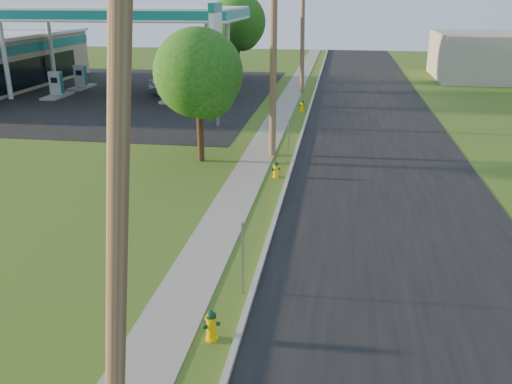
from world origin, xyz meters
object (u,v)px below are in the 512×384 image
utility_pole_near (118,180)px  fuel_pump_sw (81,80)px  fuel_pump_ne (173,91)px  hydrant_far (302,106)px  fuel_pump_se (188,82)px  tree_lot (239,24)px  fuel_pump_nw (57,87)px  hydrant_mid (276,169)px  price_pylon (216,30)px  car_silver (180,85)px  utility_pole_far (303,29)px  utility_pole_mid (273,49)px  hydrant_near (211,325)px  tree_verge (200,77)px

utility_pole_near → fuel_pump_sw: (-17.90, 35.00, -4.08)m
fuel_pump_ne → hydrant_far: (9.57, -2.54, -0.33)m
utility_pole_near → fuel_pump_sw: bearing=117.1°
fuel_pump_se → tree_lot: tree_lot is taller
fuel_pump_sw → hydrant_far: size_ratio=4.02×
fuel_pump_nw → hydrant_mid: 24.63m
price_pylon → car_silver: (-5.11, 9.61, -4.63)m
utility_pole_far → fuel_pump_sw: utility_pole_far is taller
fuel_pump_sw → utility_pole_far: bearing=3.2°
utility_pole_mid → fuel_pump_nw: utility_pole_mid is taller
utility_pole_mid → fuel_pump_ne: 16.31m
hydrant_near → fuel_pump_ne: bearing=108.6°
utility_pole_mid → fuel_pump_ne: size_ratio=3.06×
price_pylon → fuel_pump_sw: bearing=140.6°
hydrant_mid → fuel_pump_se: bearing=115.0°
utility_pole_near → utility_pole_far: size_ratio=1.00×
fuel_pump_sw → hydrant_far: fuel_pump_sw is taller
utility_pole_far → hydrant_far: size_ratio=11.94×
car_silver → hydrant_near: bearing=-156.4°
utility_pole_near → fuel_pump_nw: bearing=120.0°
utility_pole_near → utility_pole_far: utility_pole_far is taller
price_pylon → fuel_pump_nw: bearing=151.8°
utility_pole_mid → fuel_pump_sw: utility_pole_mid is taller
tree_lot → fuel_pump_nw: bearing=-137.7°
fuel_pump_se → price_pylon: size_ratio=0.47×
utility_pole_mid → hydrant_mid: (0.56, -3.30, -4.61)m
fuel_pump_se → hydrant_mid: (9.46, -20.30, -0.38)m
car_silver → hydrant_mid: bearing=-146.6°
utility_pole_mid → hydrant_near: bearing=-88.0°
tree_lot → hydrant_far: (6.68, -13.35, -4.42)m
utility_pole_near → hydrant_near: (0.51, 3.10, -4.43)m
hydrant_mid → fuel_pump_ne: bearing=120.1°
utility_pole_far → fuel_pump_nw: size_ratio=2.97×
utility_pole_mid → tree_verge: utility_pole_mid is taller
fuel_pump_nw → tree_lot: tree_lot is taller
utility_pole_mid → fuel_pump_nw: 22.52m
utility_pole_mid → utility_pole_far: (0.00, 18.00, -0.15)m
hydrant_far → fuel_pump_sw: bearing=160.6°
utility_pole_near → fuel_pump_ne: bearing=106.0°
fuel_pump_se → hydrant_near: fuel_pump_se is taller
fuel_pump_sw → car_silver: size_ratio=0.68×
fuel_pump_ne → car_silver: (-0.11, 2.11, 0.08)m
tree_verge → car_silver: tree_verge is taller
fuel_pump_ne → tree_verge: bearing=-68.0°
hydrant_mid → hydrant_near: bearing=-90.2°
fuel_pump_se → hydrant_near: bearing=-73.6°
fuel_pump_ne → price_pylon: 10.17m
hydrant_far → car_silver: bearing=154.3°
utility_pole_far → hydrant_near: size_ratio=12.42×
fuel_pump_ne → hydrant_near: (9.41, -27.90, -0.35)m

